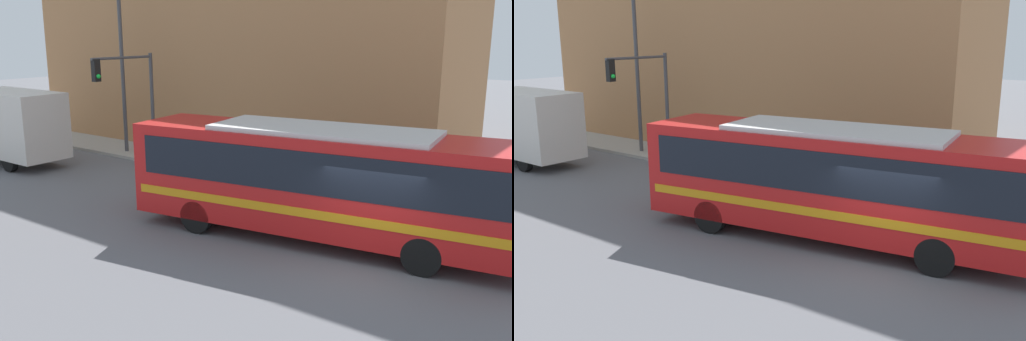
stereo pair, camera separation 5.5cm
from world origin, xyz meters
The scene contains 9 objects.
ground_plane centered at (0.00, 0.00, 0.00)m, with size 120.00×120.00×0.00m, color slate.
sidewalk centered at (5.82, 20.00, 0.07)m, with size 2.64×70.00×0.14m.
building_facade centered at (10.14, 12.47, 6.09)m, with size 6.00×22.95×12.19m.
city_bus centered at (0.75, 1.98, 1.87)m, with size 4.14×11.36×3.24m.
delivery_truck centered at (0.97, 18.21, 1.75)m, with size 2.22×6.78×3.24m.
fire_hydrant centered at (5.10, 4.31, 0.51)m, with size 0.23×0.31×0.74m.
traffic_light_pole centered at (4.05, 13.36, 3.39)m, with size 3.28×0.35×4.69m.
parking_meter centered at (5.10, 9.62, 1.03)m, with size 0.14×0.14×1.31m.
street_lamp centered at (5.07, 15.37, 4.48)m, with size 2.27×0.28×7.38m.
Camera 1 is at (-12.65, -5.61, 5.81)m, focal length 40.00 mm.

